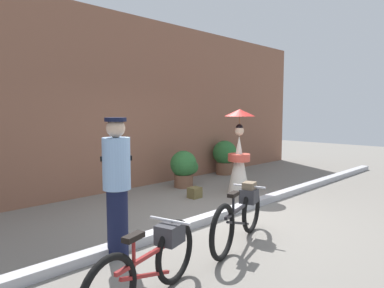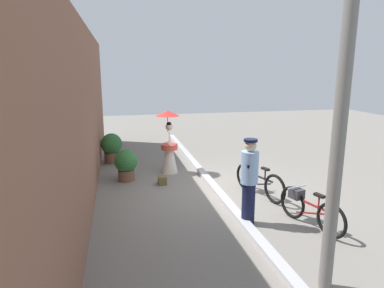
{
  "view_description": "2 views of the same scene",
  "coord_description": "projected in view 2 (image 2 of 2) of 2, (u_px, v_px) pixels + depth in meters",
  "views": [
    {
      "loc": [
        -4.25,
        -3.69,
        1.8
      ],
      "look_at": [
        0.03,
        0.65,
        1.22
      ],
      "focal_mm": 31.83,
      "sensor_mm": 36.0,
      "label": 1
    },
    {
      "loc": [
        -7.96,
        2.34,
        3.03
      ],
      "look_at": [
        0.38,
        0.5,
        1.14
      ],
      "focal_mm": 31.83,
      "sensor_mm": 36.0,
      "label": 2
    }
  ],
  "objects": [
    {
      "name": "ground_plane",
      "position": [
        214.0,
        190.0,
        8.74
      ],
      "size": [
        30.0,
        30.0,
        0.0
      ],
      "primitive_type": "plane",
      "color": "gray"
    },
    {
      "name": "building_wall",
      "position": [
        81.0,
        116.0,
        7.64
      ],
      "size": [
        14.0,
        0.4,
        4.01
      ],
      "primitive_type": "cube",
      "color": "brown",
      "rests_on": "ground_plane"
    },
    {
      "name": "sidewalk_curb",
      "position": [
        214.0,
        187.0,
        8.72
      ],
      "size": [
        14.0,
        0.2,
        0.12
      ],
      "primitive_type": "cube",
      "color": "#B2B2B7",
      "rests_on": "ground_plane"
    },
    {
      "name": "bicycle_near_officer",
      "position": [
        308.0,
        208.0,
        6.65
      ],
      "size": [
        1.61,
        0.59,
        0.74
      ],
      "color": "black",
      "rests_on": "ground_plane"
    },
    {
      "name": "bicycle_far_side",
      "position": [
        257.0,
        179.0,
        8.29
      ],
      "size": [
        1.71,
        0.65,
        0.78
      ],
      "color": "black",
      "rests_on": "ground_plane"
    },
    {
      "name": "person_officer",
      "position": [
        249.0,
        179.0,
        6.63
      ],
      "size": [
        0.35,
        0.34,
        1.73
      ],
      "color": "#141938",
      "rests_on": "ground_plane"
    },
    {
      "name": "person_with_parasol",
      "position": [
        169.0,
        144.0,
        10.01
      ],
      "size": [
        0.69,
        0.69,
        1.86
      ],
      "color": "silver",
      "rests_on": "ground_plane"
    },
    {
      "name": "potted_plant_by_door",
      "position": [
        112.0,
        146.0,
        11.2
      ],
      "size": [
        0.71,
        0.69,
        0.97
      ],
      "color": "brown",
      "rests_on": "ground_plane"
    },
    {
      "name": "potted_plant_small",
      "position": [
        126.0,
        164.0,
        9.38
      ],
      "size": [
        0.65,
        0.64,
        0.88
      ],
      "color": "brown",
      "rests_on": "ground_plane"
    },
    {
      "name": "backpack_on_pavement",
      "position": [
        163.0,
        180.0,
        9.11
      ],
      "size": [
        0.25,
        0.22,
        0.22
      ],
      "color": "brown",
      "rests_on": "ground_plane"
    },
    {
      "name": "utility_pole",
      "position": [
        340.0,
        120.0,
        4.32
      ],
      "size": [
        0.18,
        0.18,
        4.8
      ],
      "primitive_type": "cylinder",
      "color": "slate",
      "rests_on": "ground_plane"
    }
  ]
}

